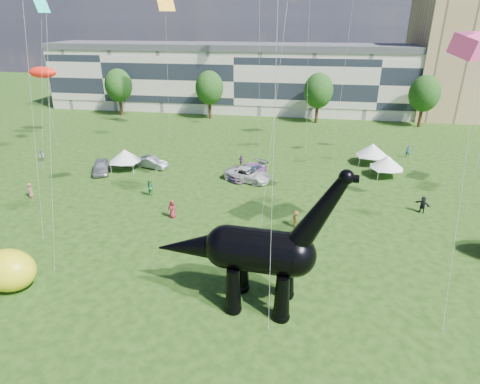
# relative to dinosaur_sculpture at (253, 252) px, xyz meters

# --- Properties ---
(ground) EXTENTS (220.00, 220.00, 0.00)m
(ground) POSITION_rel_dinosaur_sculpture_xyz_m (-3.22, -0.86, -3.98)
(ground) COLOR #16330C
(ground) RESTS_ON ground
(terrace_row) EXTENTS (78.00, 11.00, 12.00)m
(terrace_row) POSITION_rel_dinosaur_sculpture_xyz_m (-11.22, 61.14, 2.02)
(terrace_row) COLOR beige
(terrace_row) RESTS_ON ground
(tree_far_left) EXTENTS (5.20, 5.20, 9.44)m
(tree_far_left) POSITION_rel_dinosaur_sculpture_xyz_m (-33.22, 52.14, 2.31)
(tree_far_left) COLOR #382314
(tree_far_left) RESTS_ON ground
(tree_mid_left) EXTENTS (5.20, 5.20, 9.44)m
(tree_mid_left) POSITION_rel_dinosaur_sculpture_xyz_m (-15.22, 52.14, 2.31)
(tree_mid_left) COLOR #382314
(tree_mid_left) RESTS_ON ground
(tree_mid_right) EXTENTS (5.20, 5.20, 9.44)m
(tree_mid_right) POSITION_rel_dinosaur_sculpture_xyz_m (4.78, 52.14, 2.31)
(tree_mid_right) COLOR #382314
(tree_mid_right) RESTS_ON ground
(tree_far_right) EXTENTS (5.20, 5.20, 9.44)m
(tree_far_right) POSITION_rel_dinosaur_sculpture_xyz_m (22.78, 52.14, 2.31)
(tree_far_right) COLOR #382314
(tree_far_right) RESTS_ON ground
(dinosaur_sculpture) EXTENTS (12.92, 3.77, 10.54)m
(dinosaur_sculpture) POSITION_rel_dinosaur_sculpture_xyz_m (0.00, 0.00, 0.00)
(dinosaur_sculpture) COLOR black
(dinosaur_sculpture) RESTS_ON ground
(car_silver) EXTENTS (3.53, 5.02, 1.59)m
(car_silver) POSITION_rel_dinosaur_sculpture_xyz_m (-22.02, 21.59, -3.19)
(car_silver) COLOR silver
(car_silver) RESTS_ON ground
(car_grey) EXTENTS (4.62, 2.62, 1.44)m
(car_grey) POSITION_rel_dinosaur_sculpture_xyz_m (-16.43, 24.27, -3.26)
(car_grey) COLOR gray
(car_grey) RESTS_ON ground
(car_white) EXTENTS (6.19, 4.38, 1.57)m
(car_white) POSITION_rel_dinosaur_sculpture_xyz_m (-3.50, 21.89, -3.20)
(car_white) COLOR silver
(car_white) RESTS_ON ground
(car_dark) EXTENTS (4.93, 5.85, 1.61)m
(car_dark) POSITION_rel_dinosaur_sculpture_xyz_m (-3.62, 22.97, -3.18)
(car_dark) COLOR #595960
(car_dark) RESTS_ON ground
(gazebo_near) EXTENTS (4.47, 4.47, 2.81)m
(gazebo_near) POSITION_rel_dinosaur_sculpture_xyz_m (11.72, 30.41, -2.01)
(gazebo_near) COLOR silver
(gazebo_near) RESTS_ON ground
(gazebo_far) EXTENTS (4.42, 4.42, 2.67)m
(gazebo_far) POSITION_rel_dinosaur_sculpture_xyz_m (12.89, 25.95, -2.11)
(gazebo_far) COLOR white
(gazebo_far) RESTS_ON ground
(gazebo_left) EXTENTS (4.16, 4.16, 2.69)m
(gazebo_left) POSITION_rel_dinosaur_sculpture_xyz_m (-19.39, 23.09, -2.09)
(gazebo_left) COLOR silver
(gazebo_left) RESTS_ON ground
(inflatable_yellow) EXTENTS (4.07, 3.20, 3.04)m
(inflatable_yellow) POSITION_rel_dinosaur_sculpture_xyz_m (-17.23, -1.29, -2.46)
(inflatable_yellow) COLOR yellow
(inflatable_yellow) RESTS_ON ground
(visitors) EXTENTS (49.71, 45.12, 1.89)m
(visitors) POSITION_rel_dinosaur_sculpture_xyz_m (-4.34, 12.26, -3.11)
(visitors) COLOR #2D5A71
(visitors) RESTS_ON ground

